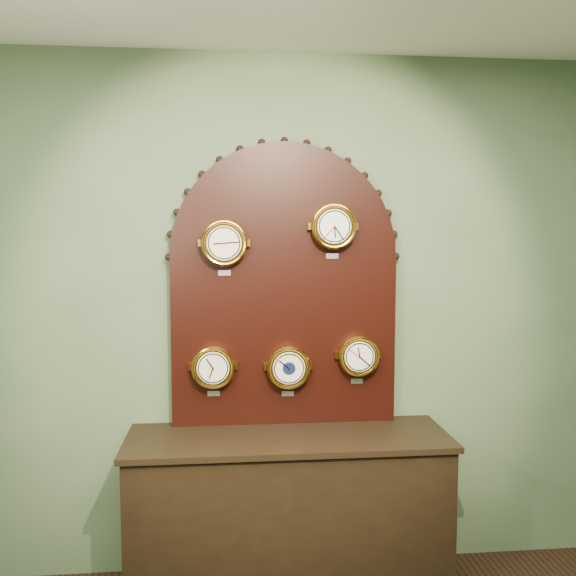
{
  "coord_description": "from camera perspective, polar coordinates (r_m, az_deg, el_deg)",
  "views": [
    {
      "loc": [
        -0.3,
        -0.8,
        1.85
      ],
      "look_at": [
        0.0,
        2.25,
        1.58
      ],
      "focal_mm": 38.3,
      "sensor_mm": 36.0,
      "label": 1
    }
  ],
  "objects": [
    {
      "name": "roman_clock",
      "position": [
        3.18,
        -5.95,
        4.17
      ],
      "size": [
        0.24,
        0.08,
        0.29
      ],
      "color": "gold",
      "rests_on": "display_board"
    },
    {
      "name": "shop_counter",
      "position": [
        3.37,
        0.04,
        -20.45
      ],
      "size": [
        1.6,
        0.5,
        0.8
      ],
      "primitive_type": "cube",
      "color": "black",
      "rests_on": "ground_plane"
    },
    {
      "name": "wall_back",
      "position": [
        3.34,
        -0.42,
        -2.7
      ],
      "size": [
        4.0,
        0.0,
        4.0
      ],
      "primitive_type": "plane",
      "rotation": [
        1.57,
        0.0,
        0.0
      ],
      "color": "#4E6646",
      "rests_on": "ground"
    },
    {
      "name": "arabic_clock",
      "position": [
        3.23,
        4.24,
        5.72
      ],
      "size": [
        0.24,
        0.08,
        0.29
      ],
      "color": "gold",
      "rests_on": "display_board"
    },
    {
      "name": "display_board",
      "position": [
        3.27,
        -0.34,
        1.11
      ],
      "size": [
        1.26,
        0.06,
        1.53
      ],
      "color": "black",
      "rests_on": "shop_counter"
    },
    {
      "name": "hygrometer",
      "position": [
        3.26,
        -6.96,
        -7.29
      ],
      "size": [
        0.23,
        0.08,
        0.28
      ],
      "color": "gold",
      "rests_on": "display_board"
    },
    {
      "name": "barometer",
      "position": [
        3.27,
        0.04,
        -7.36
      ],
      "size": [
        0.23,
        0.08,
        0.28
      ],
      "color": "gold",
      "rests_on": "display_board"
    },
    {
      "name": "tide_clock",
      "position": [
        3.32,
        6.55,
        -6.27
      ],
      "size": [
        0.22,
        0.08,
        0.27
      ],
      "color": "gold",
      "rests_on": "display_board"
    }
  ]
}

